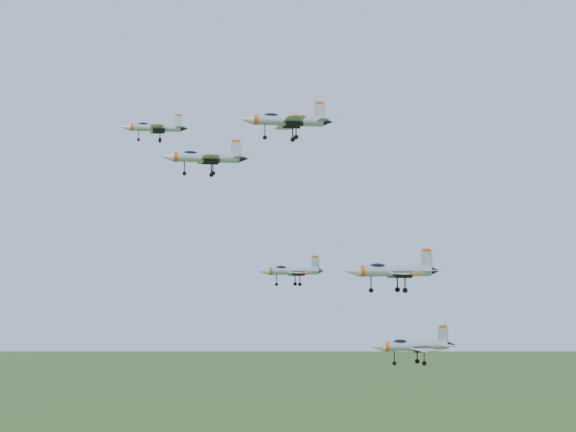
{
  "coord_description": "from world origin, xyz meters",
  "views": [
    {
      "loc": [
        -4.66,
        -114.3,
        116.53
      ],
      "look_at": [
        4.69,
        -5.25,
        122.28
      ],
      "focal_mm": 50.0,
      "sensor_mm": 36.0,
      "label": 1
    }
  ],
  "objects": [
    {
      "name": "jet_left_low",
      "position": [
        5.81,
        2.43,
        114.66
      ],
      "size": [
        10.35,
        8.79,
        2.81
      ],
      "rotation": [
        0.0,
        0.0,
        0.28
      ],
      "color": "#AEB4BB"
    },
    {
      "name": "jet_trail",
      "position": [
        22.27,
        -3.76,
        104.34
      ],
      "size": [
        12.71,
        10.67,
        3.41
      ],
      "rotation": [
        0.0,
        0.0,
        0.18
      ],
      "color": "#AEB4BB"
    },
    {
      "name": "jet_right_low",
      "position": [
        16.78,
        -15.88,
        114.96
      ],
      "size": [
        12.94,
        10.87,
        3.47
      ],
      "rotation": [
        0.0,
        0.0,
        0.19
      ],
      "color": "#AEB4BB"
    },
    {
      "name": "jet_lead",
      "position": [
        -14.93,
        10.3,
        136.75
      ],
      "size": [
        10.51,
        8.71,
        2.81
      ],
      "rotation": [
        0.0,
        0.0,
        0.09
      ],
      "color": "#AEB4BB"
    },
    {
      "name": "jet_left_high",
      "position": [
        -6.85,
        -3.92,
        130.39
      ],
      "size": [
        12.3,
        10.23,
        3.29
      ],
      "rotation": [
        0.0,
        0.0,
        0.11
      ],
      "color": "#AEB4BB"
    },
    {
      "name": "jet_right_high",
      "position": [
        3.03,
        -21.01,
        132.74
      ],
      "size": [
        11.36,
        9.43,
        3.03
      ],
      "rotation": [
        0.0,
        0.0,
        0.1
      ],
      "color": "#AEB4BB"
    }
  ]
}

